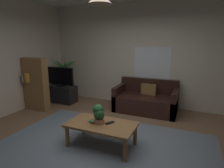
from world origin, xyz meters
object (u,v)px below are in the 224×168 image
Objects in this scene: book_on_table_0 at (94,122)px; tv_stand at (61,94)px; coffee_table at (101,127)px; potted_plant_on_table at (99,114)px; tv at (60,77)px; book_on_table_1 at (93,121)px; couch_under_window at (146,101)px; potted_palm_corner at (65,78)px; remote_on_table_0 at (110,123)px; bookshelf_corner at (36,84)px.

tv_stand reaches higher than book_on_table_0.
potted_plant_on_table is (-0.05, -0.01, 0.24)m from coffee_table.
book_on_table_1 is at bearing -39.93° from tv.
tv is (-2.11, 1.76, 0.37)m from book_on_table_0.
tv_stand is (-2.20, 1.75, -0.34)m from potted_plant_on_table.
couch_under_window is at bearing 78.07° from book_on_table_0.
tv_stand reaches higher than book_on_table_1.
tv is at bearing -90.00° from tv_stand.
couch_under_window is 2.09m from book_on_table_0.
potted_palm_corner is at bearing 175.97° from couch_under_window.
potted_plant_on_table is 2.81m from tv.
tv reaches higher than coffee_table.
book_on_table_0 is at bearing -44.28° from potted_palm_corner.
bookshelf_corner is (-2.56, 0.88, 0.28)m from remote_on_table_0.
remote_on_table_0 is 0.25m from potted_plant_on_table.
book_on_table_0 reaches higher than coffee_table.
tv is (-2.38, 1.66, 0.37)m from remote_on_table_0.
bookshelf_corner reaches higher than coffee_table.
book_on_table_1 reaches higher than book_on_table_0.
remote_on_table_0 is 2.92m from tv.
book_on_table_1 is 0.17m from potted_plant_on_table.
tv is 0.80m from bookshelf_corner.
couch_under_window is 14.26× the size of book_on_table_1.
tv is at bearing -5.73° from remote_on_table_0.
remote_on_table_0 is 0.18× the size of tv_stand.
couch_under_window is at bearing 5.84° from tv_stand.
couch_under_window is at bearing -65.76° from remote_on_table_0.
couch_under_window is 1.15× the size of potted_palm_corner.
book_on_table_0 is (-0.43, -2.04, 0.15)m from couch_under_window.
bookshelf_corner reaches higher than couch_under_window.
potted_plant_on_table is (0.09, 0.03, 0.16)m from book_on_table_0.
coffee_table is 0.86× the size of potted_palm_corner.
book_on_table_1 reaches higher than coffee_table.
tv_stand reaches higher than remote_on_table_0.
potted_palm_corner is (-2.42, 2.20, 0.30)m from coffee_table.
bookshelf_corner is at bearing -90.29° from potted_palm_corner.
potted_palm_corner is at bearing 137.13° from potted_plant_on_table.
potted_palm_corner is at bearing 111.58° from tv_stand.
coffee_table is at bearing -21.33° from bookshelf_corner.
potted_palm_corner is (-2.38, 2.21, 0.06)m from potted_plant_on_table.
tv is 0.66× the size of bookshelf_corner.
book_on_table_0 is 0.28m from remote_on_table_0.
tv_stand is (-2.10, 1.78, -0.20)m from book_on_table_1.
bookshelf_corner is (-2.73, -1.06, 0.43)m from couch_under_window.
tv_stand is at bearing -174.16° from couch_under_window.
bookshelf_corner is at bearing -103.43° from tv.
potted_plant_on_table reaches higher than coffee_table.
book_on_table_0 is at bearing -39.81° from tv.
couch_under_window is 4.64× the size of potted_plant_on_table.
bookshelf_corner is (-0.19, -0.80, 0.45)m from tv_stand.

